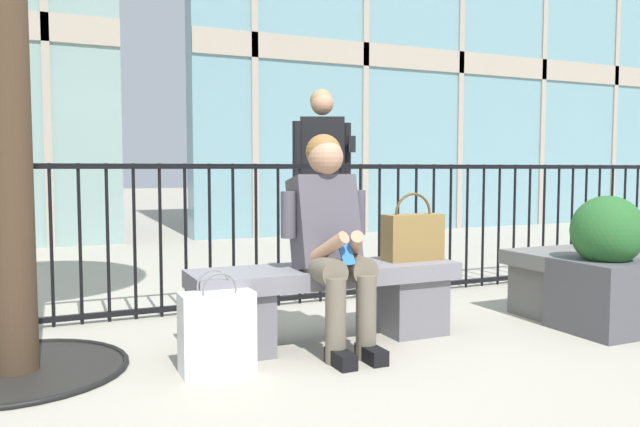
{
  "coord_description": "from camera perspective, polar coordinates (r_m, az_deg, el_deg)",
  "views": [
    {
      "loc": [
        -1.52,
        -3.27,
        1.02
      ],
      "look_at": [
        0.0,
        0.1,
        0.75
      ],
      "focal_mm": 35.07,
      "sensor_mm": 36.0,
      "label": 1
    }
  ],
  "objects": [
    {
      "name": "bystander_at_railing",
      "position": [
        5.47,
        0.2,
        3.96
      ],
      "size": [
        0.55,
        0.35,
        1.71
      ],
      "color": "#6B6051",
      "rests_on": "ground"
    },
    {
      "name": "planter",
      "position": [
        4.29,
        24.65,
        -4.63
      ],
      "size": [
        0.52,
        0.52,
        0.85
      ],
      "color": "#4C4C51",
      "rests_on": "ground"
    },
    {
      "name": "ground_plane",
      "position": [
        3.75,
        0.64,
        -11.62
      ],
      "size": [
        60.0,
        60.0,
        0.0
      ],
      "primitive_type": "plane",
      "color": "#A8A091"
    },
    {
      "name": "plaza_railing",
      "position": [
        4.59,
        -4.83,
        -1.94
      ],
      "size": [
        9.1,
        0.04,
        1.05
      ],
      "color": "black",
      "rests_on": "ground"
    },
    {
      "name": "seated_person_with_phone",
      "position": [
        3.49,
        0.99,
        -1.9
      ],
      "size": [
        0.52,
        0.66,
        1.21
      ],
      "color": "#6B6051",
      "rests_on": "ground"
    },
    {
      "name": "shopping_bag",
      "position": [
        3.21,
        -9.38,
        -10.54
      ],
      "size": [
        0.36,
        0.17,
        0.51
      ],
      "color": "white",
      "rests_on": "ground"
    },
    {
      "name": "stone_bench",
      "position": [
        3.68,
        0.65,
        -7.56
      ],
      "size": [
        1.6,
        0.44,
        0.45
      ],
      "color": "slate",
      "rests_on": "ground"
    },
    {
      "name": "handbag_on_bench",
      "position": [
        3.9,
        8.47,
        -2.02
      ],
      "size": [
        0.37,
        0.15,
        0.42
      ],
      "color": "olive",
      "rests_on": "stone_bench"
    },
    {
      "name": "stone_bench_far",
      "position": [
        5.01,
        24.61,
        -4.8
      ],
      "size": [
        1.6,
        0.44,
        0.45
      ],
      "color": "slate",
      "rests_on": "ground"
    }
  ]
}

